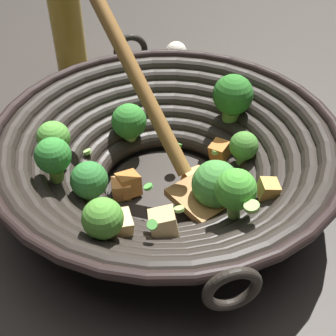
{
  "coord_description": "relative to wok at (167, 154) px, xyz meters",
  "views": [
    {
      "loc": [
        0.21,
        -0.4,
        0.43
      ],
      "look_at": [
        -0.01,
        0.01,
        0.03
      ],
      "focal_mm": 50.01,
      "sensor_mm": 36.0,
      "label": 1
    }
  ],
  "objects": [
    {
      "name": "ground_plane",
      "position": [
        -0.0,
        0.0,
        -0.07
      ],
      "size": [
        4.0,
        4.0,
        0.0
      ],
      "primitive_type": "plane",
      "color": "#332D28"
    },
    {
      "name": "garlic_bulb",
      "position": [
        -0.15,
        0.33,
        -0.05
      ],
      "size": [
        0.04,
        0.04,
        0.04
      ],
      "primitive_type": "sphere",
      "color": "silver",
      "rests_on": "ground"
    },
    {
      "name": "cooking_oil_bottle",
      "position": [
        -0.3,
        0.21,
        0.03
      ],
      "size": [
        0.06,
        0.06,
        0.22
      ],
      "color": "gold",
      "rests_on": "ground"
    },
    {
      "name": "wok",
      "position": [
        0.0,
        0.0,
        0.0
      ],
      "size": [
        0.43,
        0.43,
        0.25
      ],
      "color": "black",
      "rests_on": "ground"
    }
  ]
}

